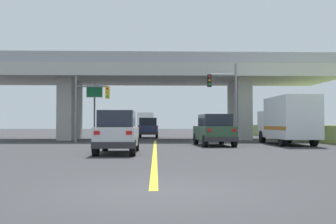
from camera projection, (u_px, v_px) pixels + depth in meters
The scene contains 11 objects.
ground at pixel (155, 139), 37.18m from camera, with size 160.00×160.00×0.00m, color #353538.
overpass_bridge at pixel (155, 81), 37.34m from camera, with size 32.05×8.75×7.31m.
lane_divider_stripe at pixel (155, 151), 21.41m from camera, with size 0.20×25.83×0.01m, color yellow.
suv_lead at pixel (118, 132), 19.34m from camera, with size 1.87×4.53×2.02m.
suv_crossing at pixel (214, 130), 26.25m from camera, with size 2.33×4.67×2.02m.
box_truck at pixel (288, 120), 27.53m from camera, with size 2.33×7.07×3.20m.
sedan_oncoming at pixel (148, 128), 41.53m from camera, with size 2.02×4.51×2.02m.
traffic_signal_nearside at pixel (227, 94), 31.45m from camera, with size 2.31×0.36×6.10m.
traffic_signal_farside at pixel (88, 101), 32.03m from camera, with size 2.72×0.36×5.15m.
highway_sign at pixel (94, 99), 34.63m from camera, with size 1.38×0.17×4.88m.
semi_truck_distant at pixel (146, 123), 60.85m from camera, with size 2.33×6.53×3.03m.
Camera 1 is at (0.05, -8.55, 1.40)m, focal length 43.56 mm.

